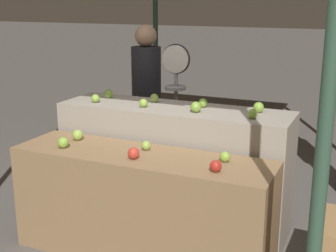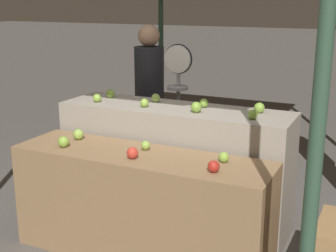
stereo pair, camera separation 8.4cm
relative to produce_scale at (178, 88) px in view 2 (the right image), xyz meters
name	(u,v)px [view 2 (the right image)]	position (x,y,z in m)	size (l,w,h in m)	color
display_counter_front	(141,206)	(0.21, -1.12, -0.69)	(1.97, 0.55, 0.82)	olive
display_counter_back	(174,167)	(0.21, -0.52, -0.58)	(1.97, 0.55, 1.05)	gray
apple_front_0	(63,142)	(-0.40, -1.22, -0.24)	(0.09, 0.09, 0.09)	#84AD3D
apple_front_1	(132,153)	(0.20, -1.23, -0.24)	(0.08, 0.08, 0.08)	red
apple_front_2	(214,166)	(0.82, -1.23, -0.24)	(0.08, 0.08, 0.08)	#AD281E
apple_front_3	(78,134)	(-0.42, -1.01, -0.24)	(0.09, 0.09, 0.09)	#8EB247
apple_front_4	(146,145)	(0.20, -1.01, -0.25)	(0.07, 0.07, 0.07)	#8EB247
apple_front_5	(224,157)	(0.82, -1.02, -0.25)	(0.07, 0.07, 0.07)	#84AD3D
apple_back_0	(97,98)	(-0.49, -0.63, -0.02)	(0.07, 0.07, 0.07)	#84AD3D
apple_back_1	(144,103)	(-0.02, -0.62, -0.02)	(0.07, 0.07, 0.07)	#84AD3D
apple_back_2	(196,107)	(0.44, -0.61, -0.01)	(0.09, 0.09, 0.09)	#7AA338
apple_back_3	(253,114)	(0.90, -0.63, -0.02)	(0.07, 0.07, 0.07)	#7AA338
apple_back_4	(110,94)	(-0.48, -0.42, -0.02)	(0.08, 0.08, 0.08)	#7AA338
apple_back_5	(156,98)	(-0.03, -0.40, -0.02)	(0.07, 0.07, 0.07)	#8EB247
apple_back_6	(204,103)	(0.43, -0.42, -0.02)	(0.07, 0.07, 0.07)	#7AA338
apple_back_7	(259,108)	(0.89, -0.41, -0.01)	(0.08, 0.08, 0.08)	#7AA338
produce_scale	(178,88)	(0.00, 0.00, 0.00)	(0.28, 0.20, 1.52)	#99999E
person_vendor_at_scale	(149,93)	(-0.43, 0.23, -0.12)	(0.36, 0.36, 1.68)	#2D2D38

